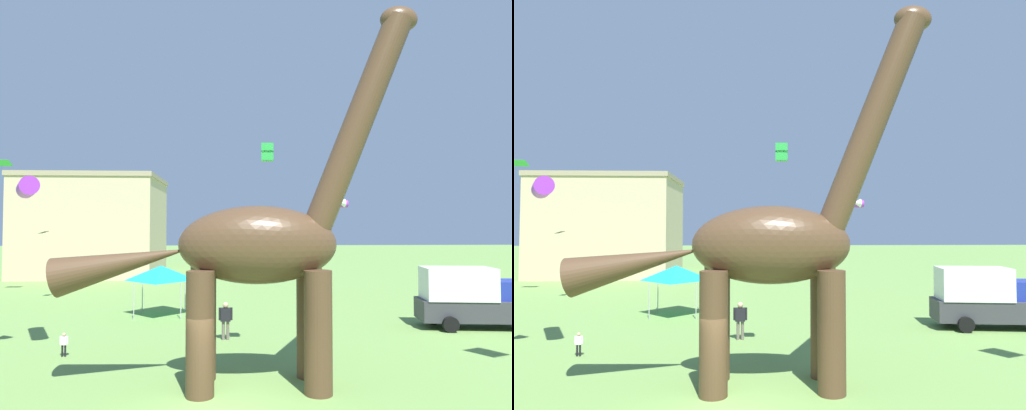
# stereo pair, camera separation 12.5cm
# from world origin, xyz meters

# --- Properties ---
(dinosaur_sculpture) EXTENTS (12.61, 2.67, 13.18)m
(dinosaur_sculpture) POSITION_xyz_m (1.24, 2.34, 4.77)
(dinosaur_sculpture) COLOR #513823
(dinosaur_sculpture) RESTS_ON ground_plane
(parked_box_truck) EXTENTS (5.81, 2.76, 3.20)m
(parked_box_truck) POSITION_xyz_m (13.14, 11.02, 1.65)
(parked_box_truck) COLOR #38383D
(parked_box_truck) RESTS_ON ground_plane
(person_vendor_side) EXTENTS (0.37, 0.16, 0.98)m
(person_vendor_side) POSITION_xyz_m (-6.53, 6.44, 0.59)
(person_vendor_side) COLOR black
(person_vendor_side) RESTS_ON ground_plane
(person_photographer) EXTENTS (0.67, 0.29, 1.78)m
(person_photographer) POSITION_xyz_m (0.14, 9.02, 1.08)
(person_photographer) COLOR #6B6056
(person_photographer) RESTS_ON ground_plane
(festival_canopy_tent) EXTENTS (3.15, 3.15, 3.00)m
(festival_canopy_tent) POSITION_xyz_m (-3.86, 15.55, 2.54)
(festival_canopy_tent) COLOR #B2B2B7
(festival_canopy_tent) RESTS_ON ground_plane
(kite_mid_right) EXTENTS (2.85, 2.84, 0.82)m
(kite_mid_right) POSITION_xyz_m (-8.54, 6.56, 7.04)
(kite_mid_right) COLOR purple
(kite_near_low) EXTENTS (0.56, 0.73, 0.89)m
(kite_near_low) POSITION_xyz_m (-13.19, 21.59, 4.94)
(kite_near_low) COLOR black
(kite_far_right) EXTENTS (1.41, 1.03, 1.77)m
(kite_far_right) POSITION_xyz_m (-17.27, 23.70, 10.26)
(kite_far_right) COLOR green
(kite_far_left) EXTENTS (2.18, 2.01, 0.62)m
(kite_far_left) POSITION_xyz_m (8.53, 22.59, 7.14)
(kite_far_left) COLOR purple
(kite_near_high) EXTENTS (0.51, 0.51, 0.69)m
(kite_near_high) POSITION_xyz_m (1.84, 5.06, 8.37)
(kite_near_high) COLOR green
(background_building_block) EXTENTS (14.51, 12.66, 10.89)m
(background_building_block) POSITION_xyz_m (-14.74, 40.26, 5.45)
(background_building_block) COLOR #CCB78E
(background_building_block) RESTS_ON ground_plane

